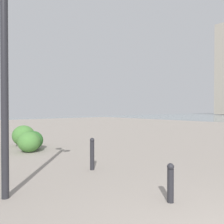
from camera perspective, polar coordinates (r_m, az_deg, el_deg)
lamppost at (r=5.21m, az=-23.86°, el=13.83°), size 0.98×0.28×4.42m
bollard_near at (r=4.77m, az=13.50°, el=-15.59°), size 0.13×0.13×0.72m
bollard_mid at (r=6.95m, az=-4.66°, el=-9.55°), size 0.13×0.13×0.90m
shrub_low at (r=10.75m, az=-17.99°, el=-6.29°), size 0.91×0.82×0.77m
shrub_round at (r=10.16m, az=-18.82°, el=-6.63°), size 0.94×0.85×0.80m
shrub_wide at (r=11.89m, az=-19.96°, el=-5.21°), size 1.10×0.99×0.93m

